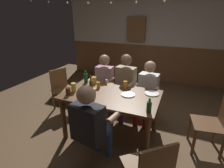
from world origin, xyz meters
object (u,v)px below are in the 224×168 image
at_px(wall_dart_cabinet, 136,29).
at_px(bottle_3, 83,96).
at_px(person_1, 124,84).
at_px(plate_0, 152,93).
at_px(pint_glass_5, 74,87).
at_px(pint_glass_4, 94,93).
at_px(bottle_1, 86,78).
at_px(pint_glass_2, 68,91).
at_px(pint_glass_0, 94,80).
at_px(bottle_0, 149,107).
at_px(pint_glass_3, 125,85).
at_px(person_3, 91,123).
at_px(chair_empty_far_end, 214,123).
at_px(dining_table, 111,100).
at_px(person_2, 147,90).
at_px(chair_empty_near_right, 63,88).
at_px(plate_1, 128,95).
at_px(person_0, 103,82).
at_px(table_candle, 106,82).
at_px(bottle_2, 91,85).
at_px(pint_glass_1, 98,85).

bearing_deg(wall_dart_cabinet, bottle_3, -87.62).
xyz_separation_m(person_1, plate_0, (0.62, -0.43, 0.09)).
bearing_deg(pint_glass_5, pint_glass_4, -9.78).
distance_m(plate_0, bottle_3, 1.10).
height_order(bottle_1, wall_dart_cabinet, wall_dart_cabinet).
bearing_deg(bottle_1, pint_glass_2, -89.08).
xyz_separation_m(pint_glass_0, pint_glass_5, (-0.15, -0.46, 0.01)).
bearing_deg(bottle_3, bottle_0, 3.63).
xyz_separation_m(pint_glass_3, pint_glass_5, (-0.75, -0.44, 0.00)).
relative_size(person_3, chair_empty_far_end, 1.37).
distance_m(dining_table, person_1, 0.68).
height_order(dining_table, bottle_0, bottle_0).
relative_size(bottle_0, wall_dart_cabinet, 0.29).
bearing_deg(bottle_3, bottle_1, 116.74).
relative_size(person_2, pint_glass_3, 8.82).
height_order(chair_empty_near_right, pint_glass_4, pint_glass_4).
height_order(bottle_0, pint_glass_5, bottle_0).
xyz_separation_m(plate_1, bottle_3, (-0.55, -0.46, 0.07)).
xyz_separation_m(person_0, pint_glass_4, (0.25, -0.88, 0.17)).
distance_m(person_0, table_candle, 0.39).
relative_size(person_2, bottle_2, 4.51).
xyz_separation_m(person_0, bottle_0, (1.13, -1.01, 0.19)).
bearing_deg(plate_0, chair_empty_near_right, 173.14).
relative_size(plate_1, pint_glass_4, 1.65).
relative_size(person_0, pint_glass_4, 8.88).
bearing_deg(person_2, bottle_1, 26.23).
distance_m(person_0, pint_glass_2, 0.99).
xyz_separation_m(person_0, pint_glass_3, (0.60, -0.37, 0.17)).
bearing_deg(bottle_3, pint_glass_4, 67.46).
height_order(person_0, bottle_1, person_0).
height_order(plate_1, pint_glass_3, pint_glass_3).
height_order(chair_empty_far_end, pint_glass_1, same).
xyz_separation_m(chair_empty_near_right, wall_dart_cabinet, (0.92, 2.53, 1.08)).
distance_m(person_1, wall_dart_cabinet, 2.52).
height_order(chair_empty_far_end, plate_1, chair_empty_far_end).
xyz_separation_m(person_2, pint_glass_2, (-1.07, -0.96, 0.18)).
distance_m(bottle_0, pint_glass_0, 1.32).
relative_size(plate_0, pint_glass_5, 1.60).
distance_m(person_0, person_1, 0.45).
bearing_deg(bottle_2, chair_empty_near_right, 153.61).
bearing_deg(person_2, plate_1, 79.98).
bearing_deg(person_3, bottle_2, 127.31).
relative_size(plate_1, pint_glass_3, 1.69).
distance_m(bottle_1, wall_dart_cabinet, 2.81).
bearing_deg(pint_glass_5, wall_dart_cabinet, 86.56).
xyz_separation_m(bottle_1, pint_glass_5, (0.02, -0.43, -0.02)).
relative_size(person_0, chair_empty_near_right, 1.39).
bearing_deg(bottle_3, wall_dart_cabinet, 92.38).
bearing_deg(person_2, wall_dart_cabinet, -62.76).
bearing_deg(chair_empty_far_end, bottle_3, 100.22).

